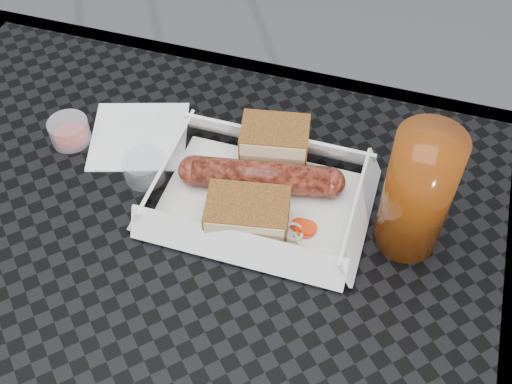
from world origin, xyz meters
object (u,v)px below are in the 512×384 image
Objects in this scene: bratwurst at (261,177)px; drink_glass at (418,193)px; food_tray at (259,201)px; patio_table at (140,324)px.

drink_glass reaches higher than bratwurst.
bratwurst is (-0.00, 0.02, 0.02)m from food_tray.
bratwurst reaches higher than food_tray.
food_tray is (0.09, 0.15, 0.08)m from patio_table.
patio_table is 0.34m from drink_glass.
drink_glass reaches higher than patio_table.
patio_table is at bearing -117.88° from bratwurst.
drink_glass is at bearing 29.89° from patio_table.
patio_table is 3.64× the size of food_tray.
drink_glass is at bearing -6.86° from bratwurst.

